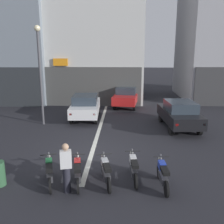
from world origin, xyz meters
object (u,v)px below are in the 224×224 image
at_px(motorcycle_red_row_left_mid, 78,172).
at_px(motorcycle_white_row_right_mid, 134,168).
at_px(motorcycle_blue_row_rightmost, 163,174).
at_px(car_red_down_street, 127,96).
at_px(street_lamp, 40,65).
at_px(person_by_motorcycles, 66,168).
at_px(motorcycle_green_row_leftmost, 49,172).
at_px(car_white_crossing_near, 86,106).
at_px(motorcycle_silver_row_centre, 106,171).
at_px(car_black_parked_kerbside, 179,114).

bearing_deg(motorcycle_red_row_left_mid, motorcycle_white_row_right_mid, 11.33).
bearing_deg(motorcycle_blue_row_rightmost, car_red_down_street, 94.84).
relative_size(street_lamp, motorcycle_blue_row_rightmost, 3.54).
relative_size(motorcycle_white_row_right_mid, person_by_motorcycles, 1.00).
bearing_deg(motorcycle_white_row_right_mid, motorcycle_green_row_leftmost, -171.48).
distance_m(car_white_crossing_near, motorcycle_silver_row_centre, 8.73).
bearing_deg(car_black_parked_kerbside, motorcycle_red_row_left_mid, -125.94).
bearing_deg(car_white_crossing_near, street_lamp, -149.50).
distance_m(car_white_crossing_near, person_by_motorcycles, 9.11).
xyz_separation_m(car_red_down_street, motorcycle_green_row_leftmost, (-2.77, -12.61, -0.43)).
distance_m(car_red_down_street, motorcycle_red_row_left_mid, 12.70).
bearing_deg(motorcycle_red_row_left_mid, car_white_crossing_near, 96.56).
xyz_separation_m(motorcycle_green_row_leftmost, motorcycle_white_row_right_mid, (2.88, 0.43, 0.00)).
relative_size(motorcycle_red_row_left_mid, motorcycle_blue_row_rightmost, 0.99).
height_order(car_black_parked_kerbside, motorcycle_red_row_left_mid, car_black_parked_kerbside).
bearing_deg(motorcycle_red_row_left_mid, motorcycle_blue_row_rightmost, -1.17).
xyz_separation_m(street_lamp, motorcycle_green_row_leftmost, (2.48, -7.18, -3.20)).
xyz_separation_m(car_red_down_street, motorcycle_blue_row_rightmost, (1.07, -12.62, -0.43)).
distance_m(car_black_parked_kerbside, car_red_down_street, 6.62).
distance_m(motorcycle_green_row_leftmost, motorcycle_white_row_right_mid, 2.91).
distance_m(car_white_crossing_near, car_black_parked_kerbside, 6.13).
height_order(motorcycle_silver_row_centre, motorcycle_white_row_right_mid, same).
xyz_separation_m(car_black_parked_kerbside, motorcycle_blue_row_rightmost, (-1.96, -6.74, -0.43)).
bearing_deg(car_black_parked_kerbside, motorcycle_green_row_leftmost, -130.78).
bearing_deg(person_by_motorcycles, motorcycle_silver_row_centre, 25.38).
bearing_deg(street_lamp, motorcycle_green_row_leftmost, -70.93).
distance_m(motorcycle_red_row_left_mid, motorcycle_white_row_right_mid, 1.96).
xyz_separation_m(motorcycle_red_row_left_mid, person_by_motorcycles, (-0.26, -0.51, 0.40)).
xyz_separation_m(car_red_down_street, motorcycle_silver_row_centre, (-0.85, -12.49, -0.43)).
height_order(car_red_down_street, motorcycle_red_row_left_mid, car_red_down_street).
height_order(street_lamp, motorcycle_green_row_leftmost, street_lamp).
height_order(motorcycle_green_row_leftmost, motorcycle_blue_row_rightmost, same).
relative_size(car_red_down_street, person_by_motorcycles, 2.58).
xyz_separation_m(car_black_parked_kerbside, motorcycle_red_row_left_mid, (-4.84, -6.68, -0.43)).
bearing_deg(motorcycle_silver_row_centre, motorcycle_green_row_leftmost, -176.52).
xyz_separation_m(motorcycle_green_row_leftmost, person_by_motorcycles, (0.70, -0.46, 0.40)).
xyz_separation_m(street_lamp, motorcycle_red_row_left_mid, (3.44, -7.13, -3.20)).
bearing_deg(street_lamp, car_red_down_street, 45.98).
distance_m(street_lamp, motorcycle_white_row_right_mid, 9.19).
bearing_deg(person_by_motorcycles, motorcycle_red_row_left_mid, 62.74).
height_order(car_white_crossing_near, motorcycle_red_row_left_mid, car_white_crossing_near).
relative_size(car_red_down_street, motorcycle_white_row_right_mid, 2.58).
bearing_deg(car_black_parked_kerbside, motorcycle_white_row_right_mid, -114.91).
xyz_separation_m(car_white_crossing_near, motorcycle_red_row_left_mid, (0.99, -8.57, -0.43)).
bearing_deg(car_black_parked_kerbside, person_by_motorcycles, -125.38).
relative_size(car_black_parked_kerbside, motorcycle_silver_row_centre, 2.58).
relative_size(motorcycle_red_row_left_mid, motorcycle_white_row_right_mid, 0.99).
height_order(street_lamp, motorcycle_silver_row_centre, street_lamp).
distance_m(motorcycle_red_row_left_mid, person_by_motorcycles, 0.70).
bearing_deg(motorcycle_red_row_left_mid, car_red_down_street, 81.81).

